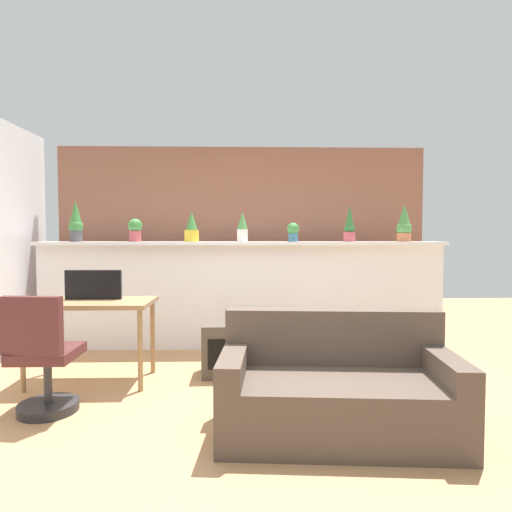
{
  "coord_description": "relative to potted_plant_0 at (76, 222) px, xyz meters",
  "views": [
    {
      "loc": [
        0.02,
        -3.1,
        1.34
      ],
      "look_at": [
        0.14,
        1.11,
        1.14
      ],
      "focal_mm": 30.13,
      "sensor_mm": 36.0,
      "label": 1
    }
  ],
  "objects": [
    {
      "name": "potted_plant_4",
      "position": [
        2.52,
        -0.01,
        -0.11
      ],
      "size": [
        0.14,
        0.14,
        0.22
      ],
      "color": "#386B84",
      "rests_on": "plant_shelf"
    },
    {
      "name": "brick_wall_behind",
      "position": [
        1.93,
        0.67,
        -0.25
      ],
      "size": [
        4.77,
        0.1,
        2.5
      ],
      "primitive_type": "cube",
      "color": "#935B47",
      "rests_on": "ground"
    },
    {
      "name": "office_chair",
      "position": [
        0.45,
        -1.83,
        -1.11
      ],
      "size": [
        0.46,
        0.47,
        0.91
      ],
      "color": "#262628",
      "rests_on": "ground"
    },
    {
      "name": "ground_plane",
      "position": [
        1.93,
        -1.93,
        -1.5
      ],
      "size": [
        12.0,
        12.0,
        0.0
      ],
      "primitive_type": "plane",
      "color": "tan"
    },
    {
      "name": "tv_monitor",
      "position": [
        0.55,
        -1.02,
        -0.61
      ],
      "size": [
        0.51,
        0.04,
        0.27
      ],
      "primitive_type": "cube",
      "color": "black",
      "rests_on": "desk"
    },
    {
      "name": "desk",
      "position": [
        0.55,
        -1.1,
        -0.83
      ],
      "size": [
        1.1,
        0.6,
        0.75
      ],
      "color": "#99754C",
      "rests_on": "ground"
    },
    {
      "name": "side_cube_shelf",
      "position": [
        1.75,
        -0.93,
        -1.25
      ],
      "size": [
        0.4,
        0.41,
        0.5
      ],
      "color": "#4C4238",
      "rests_on": "ground"
    },
    {
      "name": "potted_plant_3",
      "position": [
        1.93,
        0.01,
        -0.05
      ],
      "size": [
        0.12,
        0.12,
        0.35
      ],
      "color": "silver",
      "rests_on": "plant_shelf"
    },
    {
      "name": "potted_plant_0",
      "position": [
        0.0,
        0.0,
        0.0
      ],
      "size": [
        0.16,
        0.16,
        0.48
      ],
      "color": "#4C4C51",
      "rests_on": "plant_shelf"
    },
    {
      "name": "potted_plant_5",
      "position": [
        3.2,
        0.06,
        -0.04
      ],
      "size": [
        0.14,
        0.14,
        0.44
      ],
      "color": "#B7474C",
      "rests_on": "plant_shelf"
    },
    {
      "name": "potted_plant_6",
      "position": [
        3.86,
        0.05,
        -0.02
      ],
      "size": [
        0.18,
        0.18,
        0.45
      ],
      "color": "#C66B42",
      "rests_on": "plant_shelf"
    },
    {
      "name": "couch",
      "position": [
        2.58,
        -2.18,
        -1.22
      ],
      "size": [
        1.61,
        0.88,
        0.8
      ],
      "color": "brown",
      "rests_on": "ground"
    },
    {
      "name": "divider_wall",
      "position": [
        1.93,
        0.07,
        -0.88
      ],
      "size": [
        4.77,
        0.16,
        1.23
      ],
      "primitive_type": "cube",
      "color": "white",
      "rests_on": "ground"
    },
    {
      "name": "potted_plant_1",
      "position": [
        0.67,
        0.04,
        -0.08
      ],
      "size": [
        0.16,
        0.16,
        0.27
      ],
      "color": "#B7474C",
      "rests_on": "plant_shelf"
    },
    {
      "name": "plant_shelf",
      "position": [
        1.93,
        0.03,
        -0.25
      ],
      "size": [
        4.77,
        0.35,
        0.04
      ],
      "primitive_type": "cube",
      "color": "white",
      "rests_on": "divider_wall"
    },
    {
      "name": "potted_plant_2",
      "position": [
        1.33,
        0.01,
        -0.07
      ],
      "size": [
        0.17,
        0.17,
        0.35
      ],
      "color": "gold",
      "rests_on": "plant_shelf"
    }
  ]
}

